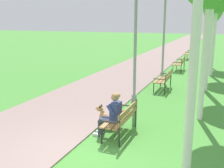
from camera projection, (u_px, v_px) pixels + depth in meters
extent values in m
plane|color=#478E38|center=(77.00, 154.00, 6.30)|extent=(120.00, 120.00, 0.00)
cube|color=gray|center=(172.00, 49.00, 28.63)|extent=(3.61, 60.00, 0.04)
cube|color=olive|center=(113.00, 118.00, 7.34)|extent=(0.14, 1.50, 0.04)
cube|color=olive|center=(119.00, 119.00, 7.27)|extent=(0.14, 1.50, 0.04)
cube|color=olive|center=(125.00, 120.00, 7.21)|extent=(0.14, 1.50, 0.04)
cube|color=olive|center=(128.00, 116.00, 7.14)|extent=(0.04, 1.50, 0.11)
cube|color=olive|center=(128.00, 109.00, 7.09)|extent=(0.04, 1.50, 0.11)
cylinder|color=#2D2B28|center=(120.00, 118.00, 8.02)|extent=(0.04, 0.04, 0.45)
cylinder|color=#2D2B28|center=(136.00, 113.00, 7.80)|extent=(0.04, 0.04, 0.85)
cube|color=#2D2B28|center=(127.00, 106.00, 7.85)|extent=(0.45, 0.04, 0.03)
cylinder|color=#2D2B28|center=(101.00, 135.00, 6.78)|extent=(0.04, 0.04, 0.45)
cylinder|color=#2D2B28|center=(119.00, 131.00, 6.55)|extent=(0.04, 0.04, 0.85)
cube|color=#2D2B28|center=(109.00, 122.00, 6.61)|extent=(0.45, 0.04, 0.03)
cube|color=olive|center=(158.00, 80.00, 12.09)|extent=(0.14, 1.50, 0.04)
cube|color=olive|center=(162.00, 80.00, 12.03)|extent=(0.14, 1.50, 0.04)
cube|color=olive|center=(166.00, 80.00, 11.97)|extent=(0.14, 1.50, 0.04)
cube|color=olive|center=(168.00, 77.00, 11.89)|extent=(0.04, 1.50, 0.11)
cube|color=olive|center=(168.00, 73.00, 11.85)|extent=(0.04, 1.50, 0.11)
cylinder|color=#2D2B28|center=(161.00, 81.00, 12.78)|extent=(0.04, 0.04, 0.45)
cylinder|color=#2D2B28|center=(171.00, 78.00, 12.55)|extent=(0.04, 0.04, 0.85)
cube|color=#2D2B28|center=(165.00, 73.00, 12.61)|extent=(0.45, 0.04, 0.03)
cylinder|color=#2D2B28|center=(154.00, 88.00, 11.53)|extent=(0.04, 0.04, 0.45)
cylinder|color=#2D2B28|center=(165.00, 84.00, 11.31)|extent=(0.04, 0.04, 0.85)
cube|color=#2D2B28|center=(159.00, 79.00, 11.37)|extent=(0.45, 0.04, 0.03)
cube|color=olive|center=(175.00, 63.00, 16.59)|extent=(0.14, 1.50, 0.04)
cube|color=olive|center=(178.00, 64.00, 16.52)|extent=(0.14, 1.50, 0.04)
cube|color=olive|center=(181.00, 64.00, 16.46)|extent=(0.14, 1.50, 0.04)
cube|color=olive|center=(183.00, 62.00, 16.39)|extent=(0.04, 1.50, 0.11)
cube|color=olive|center=(183.00, 59.00, 16.34)|extent=(0.04, 1.50, 0.11)
cylinder|color=#2D2B28|center=(177.00, 65.00, 17.27)|extent=(0.04, 0.04, 0.45)
cylinder|color=#2D2B28|center=(184.00, 63.00, 17.04)|extent=(0.04, 0.04, 0.85)
cube|color=#2D2B28|center=(180.00, 59.00, 17.10)|extent=(0.45, 0.04, 0.03)
cylinder|color=#2D2B28|center=(173.00, 69.00, 16.03)|extent=(0.04, 0.04, 0.45)
cylinder|color=#2D2B28|center=(181.00, 66.00, 15.80)|extent=(0.04, 0.04, 0.85)
cube|color=#2D2B28|center=(177.00, 62.00, 15.86)|extent=(0.45, 0.04, 0.03)
cube|color=olive|center=(187.00, 54.00, 21.50)|extent=(0.14, 1.50, 0.04)
cube|color=olive|center=(189.00, 54.00, 21.44)|extent=(0.14, 1.50, 0.04)
cube|color=olive|center=(191.00, 54.00, 21.37)|extent=(0.14, 1.50, 0.04)
cube|color=olive|center=(193.00, 52.00, 21.30)|extent=(0.04, 1.50, 0.11)
cube|color=olive|center=(193.00, 50.00, 21.26)|extent=(0.04, 1.50, 0.11)
cylinder|color=#2D2B28|center=(187.00, 55.00, 22.18)|extent=(0.04, 0.04, 0.45)
cylinder|color=#2D2B28|center=(193.00, 53.00, 21.96)|extent=(0.04, 0.04, 0.85)
cube|color=#2D2B28|center=(190.00, 51.00, 22.02)|extent=(0.45, 0.04, 0.03)
cylinder|color=#2D2B28|center=(185.00, 57.00, 20.94)|extent=(0.04, 0.04, 0.45)
cylinder|color=#2D2B28|center=(191.00, 55.00, 20.72)|extent=(0.04, 0.04, 0.85)
cube|color=#2D2B28|center=(188.00, 52.00, 20.77)|extent=(0.45, 0.04, 0.03)
cylinder|color=#33384C|center=(110.00, 119.00, 7.24)|extent=(0.42, 0.14, 0.14)
cylinder|color=#33384C|center=(103.00, 126.00, 7.37)|extent=(0.11, 0.11, 0.47)
cube|color=silver|center=(100.00, 132.00, 7.45)|extent=(0.24, 0.09, 0.07)
cylinder|color=#33384C|center=(107.00, 121.00, 7.06)|extent=(0.42, 0.14, 0.14)
cylinder|color=#33384C|center=(100.00, 128.00, 7.19)|extent=(0.11, 0.11, 0.47)
cube|color=silver|center=(97.00, 135.00, 7.27)|extent=(0.24, 0.09, 0.07)
cube|color=navy|center=(116.00, 112.00, 7.01)|extent=(0.22, 0.36, 0.52)
cylinder|color=navy|center=(116.00, 106.00, 7.19)|extent=(0.25, 0.09, 0.30)
cylinder|color=navy|center=(111.00, 110.00, 6.83)|extent=(0.25, 0.09, 0.30)
sphere|color=#A37556|center=(115.00, 97.00, 6.93)|extent=(0.21, 0.21, 0.21)
ellipsoid|color=olive|center=(116.00, 95.00, 6.91)|extent=(0.22, 0.23, 0.14)
ellipsoid|color=#B27F47|center=(110.00, 124.00, 7.72)|extent=(0.39, 0.32, 0.32)
ellipsoid|color=#B27F47|center=(105.00, 119.00, 7.76)|extent=(0.52, 0.28, 0.48)
ellipsoid|color=black|center=(107.00, 118.00, 7.73)|extent=(0.37, 0.23, 0.27)
cylinder|color=#B27F47|center=(103.00, 120.00, 7.89)|extent=(0.06, 0.06, 0.38)
cylinder|color=#B27F47|center=(100.00, 122.00, 7.79)|extent=(0.06, 0.06, 0.38)
cylinder|color=#B27F47|center=(102.00, 113.00, 7.78)|extent=(0.13, 0.18, 0.19)
ellipsoid|color=#B27F47|center=(100.00, 109.00, 7.79)|extent=(0.23, 0.16, 0.16)
cone|color=black|center=(97.00, 109.00, 7.83)|extent=(0.11, 0.10, 0.09)
cone|color=black|center=(102.00, 105.00, 7.78)|extent=(0.06, 0.06, 0.09)
cone|color=black|center=(100.00, 106.00, 7.70)|extent=(0.06, 0.06, 0.09)
cylinder|color=#B27F47|center=(116.00, 129.00, 7.66)|extent=(0.28, 0.08, 0.04)
cylinder|color=gray|center=(134.00, 98.00, 10.25)|extent=(0.20, 0.20, 0.30)
cylinder|color=gray|center=(135.00, 47.00, 9.79)|extent=(0.11, 0.11, 4.25)
cylinder|color=gray|center=(162.00, 76.00, 14.42)|extent=(0.20, 0.20, 0.30)
cylinder|color=gray|center=(164.00, 39.00, 13.96)|extent=(0.11, 0.11, 4.22)
cylinder|color=silver|center=(194.00, 63.00, 4.60)|extent=(0.17, 0.17, 4.71)
cylinder|color=silver|center=(204.00, 57.00, 8.05)|extent=(0.17, 0.17, 4.00)
cylinder|color=silver|center=(208.00, 40.00, 11.50)|extent=(0.23, 0.23, 4.50)
cylinder|color=silver|center=(213.00, 41.00, 14.79)|extent=(0.21, 0.21, 3.86)
cylinder|color=silver|center=(211.00, 41.00, 17.85)|extent=(0.16, 0.16, 3.47)
ellipsoid|color=#569E42|center=(214.00, 0.00, 17.25)|extent=(1.44, 1.53, 2.80)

